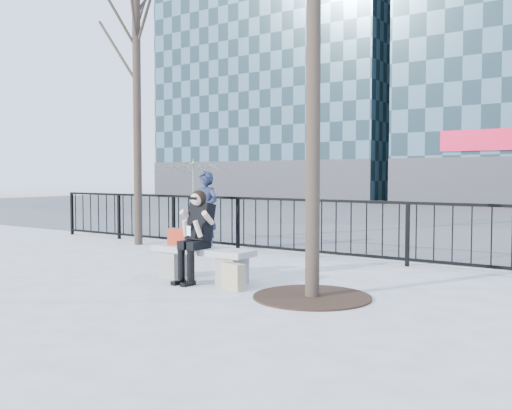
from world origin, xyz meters
The scene contains 12 objects.
ground centered at (0.00, 0.00, 0.00)m, with size 120.00×120.00×0.00m, color #989793.
street_surface centered at (0.00, 15.00, 0.00)m, with size 60.00×23.00×0.01m, color #474747.
railing centered at (0.00, 3.00, 0.55)m, with size 14.00×0.06×1.10m.
building_left centered at (-15.00, 27.00, 11.30)m, with size 16.20×10.20×22.60m.
tree_left centered at (-4.00, 2.50, 4.86)m, with size 2.80×2.80×6.50m.
tree_grate centered at (1.90, -0.10, 0.01)m, with size 1.50×1.50×0.02m, color black.
bench_main centered at (0.00, 0.00, 0.30)m, with size 1.65×0.46×0.49m.
seated_woman centered at (0.00, -0.16, 0.67)m, with size 0.50×0.64×1.34m.
handbag centered at (-0.50, 0.02, 0.62)m, with size 0.31×0.14×0.25m, color #AC2A15.
shopping_bag centered at (0.77, -0.26, 0.18)m, with size 0.38×0.14×0.36m, color #BEB387.
standing_man centered at (-2.01, 2.46, 0.82)m, with size 0.60×0.39×1.63m, color black.
vendor_umbrella centered at (-5.83, 6.36, 1.02)m, with size 2.22×2.26×2.03m, color yellow.
Camera 1 is at (5.42, -6.36, 1.56)m, focal length 40.00 mm.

